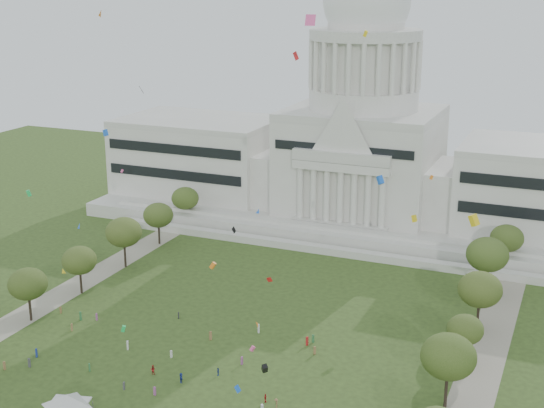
# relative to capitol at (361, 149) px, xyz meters

# --- Properties ---
(ground) EXTENTS (400.00, 400.00, 0.00)m
(ground) POSITION_rel_capitol_xyz_m (0.00, -113.59, -22.30)
(ground) COLOR #31441B
(ground) RESTS_ON ground
(capitol) EXTENTS (160.00, 64.50, 91.30)m
(capitol) POSITION_rel_capitol_xyz_m (0.00, 0.00, 0.00)
(capitol) COLOR beige
(capitol) RESTS_ON ground
(path_left) EXTENTS (8.00, 160.00, 0.04)m
(path_left) POSITION_rel_capitol_xyz_m (-48.00, -83.59, -22.28)
(path_left) COLOR gray
(path_left) RESTS_ON ground
(path_right) EXTENTS (8.00, 160.00, 0.04)m
(path_right) POSITION_rel_capitol_xyz_m (48.00, -83.59, -22.28)
(path_right) COLOR gray
(path_right) RESTS_ON ground
(row_tree_l_2) EXTENTS (8.42, 8.42, 11.97)m
(row_tree_l_2) POSITION_rel_capitol_xyz_m (-45.04, -96.29, -13.79)
(row_tree_l_2) COLOR black
(row_tree_l_2) RESTS_ON ground
(row_tree_r_2) EXTENTS (9.55, 9.55, 13.58)m
(row_tree_r_2) POSITION_rel_capitol_xyz_m (44.17, -96.15, -12.64)
(row_tree_r_2) COLOR black
(row_tree_r_2) RESTS_ON ground
(row_tree_l_3) EXTENTS (8.12, 8.12, 11.55)m
(row_tree_l_3) POSITION_rel_capitol_xyz_m (-44.09, -79.67, -14.09)
(row_tree_l_3) COLOR black
(row_tree_l_3) RESTS_ON ground
(row_tree_r_3) EXTENTS (7.01, 7.01, 9.98)m
(row_tree_r_3) POSITION_rel_capitol_xyz_m (44.40, -79.10, -15.21)
(row_tree_r_3) COLOR black
(row_tree_r_3) RESTS_ON ground
(row_tree_l_4) EXTENTS (9.29, 9.29, 13.21)m
(row_tree_l_4) POSITION_rel_capitol_xyz_m (-44.08, -61.17, -12.90)
(row_tree_l_4) COLOR black
(row_tree_l_4) RESTS_ON ground
(row_tree_r_4) EXTENTS (9.19, 9.19, 13.06)m
(row_tree_r_4) POSITION_rel_capitol_xyz_m (44.76, -63.55, -13.01)
(row_tree_r_4) COLOR black
(row_tree_r_4) RESTS_ON ground
(row_tree_l_5) EXTENTS (8.33, 8.33, 11.85)m
(row_tree_l_5) POSITION_rel_capitol_xyz_m (-45.22, -42.58, -13.88)
(row_tree_l_5) COLOR black
(row_tree_l_5) RESTS_ON ground
(row_tree_r_5) EXTENTS (9.82, 9.82, 13.96)m
(row_tree_r_5) POSITION_rel_capitol_xyz_m (43.49, -43.40, -12.37)
(row_tree_r_5) COLOR black
(row_tree_r_5) RESTS_ON ground
(row_tree_l_6) EXTENTS (8.19, 8.19, 11.64)m
(row_tree_l_6) POSITION_rel_capitol_xyz_m (-46.87, -24.45, -14.02)
(row_tree_l_6) COLOR black
(row_tree_l_6) RESTS_ON ground
(row_tree_r_6) EXTENTS (8.42, 8.42, 11.97)m
(row_tree_r_6) POSITION_rel_capitol_xyz_m (45.96, -25.46, -13.79)
(row_tree_r_6) COLOR black
(row_tree_r_6) RESTS_ON ground
(event_tent) EXTENTS (11.04, 11.04, 5.03)m
(event_tent) POSITION_rel_capitol_xyz_m (-13.24, -125.09, -18.40)
(event_tent) COLOR #4C4C4C
(event_tent) RESTS_ON ground
(person_3) EXTENTS (1.04, 1.31, 1.80)m
(person_3) POSITION_rel_capitol_xyz_m (17.40, -107.84, -21.40)
(person_3) COLOR olive
(person_3) RESTS_ON ground
(person_4) EXTENTS (0.73, 1.02, 1.58)m
(person_4) POSITION_rel_capitol_xyz_m (3.11, -101.74, -21.51)
(person_4) COLOR navy
(person_4) RESTS_ON ground
(person_5) EXTENTS (1.60, 1.87, 1.92)m
(person_5) POSITION_rel_capitol_xyz_m (-1.98, -106.69, -21.33)
(person_5) COLOR navy
(person_5) RESTS_ON ground
(person_7) EXTENTS (0.74, 0.78, 1.73)m
(person_7) POSITION_rel_capitol_xyz_m (-12.13, -121.77, -21.43)
(person_7) COLOR #994C8C
(person_7) RESTS_ON ground
(person_8) EXTENTS (0.97, 0.68, 1.84)m
(person_8) POSITION_rel_capitol_xyz_m (-8.37, -106.06, -21.37)
(person_8) COLOR #B21E1E
(person_8) RESTS_ON ground
(person_10) EXTENTS (0.55, 0.96, 1.61)m
(person_10) POSITION_rel_capitol_xyz_m (14.94, -106.85, -21.49)
(person_10) COLOR #B21E1E
(person_10) RESTS_ON ground
(distant_crowd) EXTENTS (58.71, 38.07, 1.94)m
(distant_crowd) POSITION_rel_capitol_xyz_m (-12.17, -98.94, -21.43)
(distant_crowd) COLOR olive
(distant_crowd) RESTS_ON ground
(kite_swarm) EXTENTS (92.61, 94.32, 63.14)m
(kite_swarm) POSITION_rel_capitol_xyz_m (2.85, -105.33, 9.99)
(kite_swarm) COLOR orange
(kite_swarm) RESTS_ON ground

